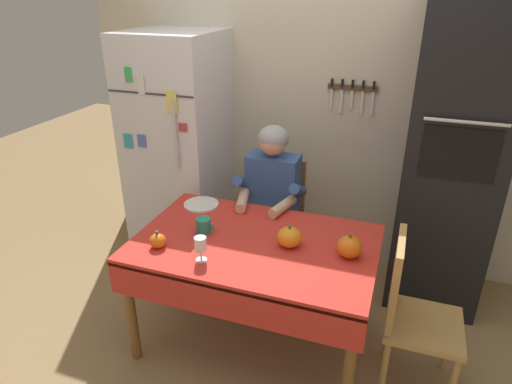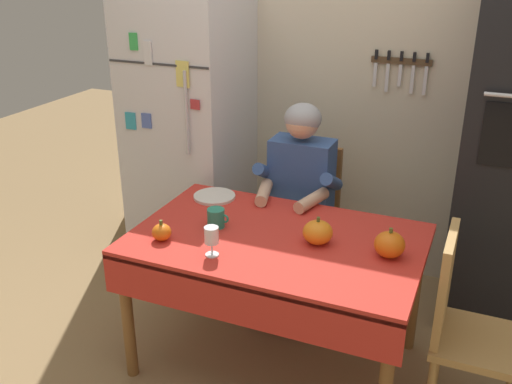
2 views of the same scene
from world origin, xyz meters
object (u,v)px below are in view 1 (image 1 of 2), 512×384
refrigerator (179,150)px  dining_table (254,255)px  serving_tray (201,205)px  chair_behind_person (277,215)px  wall_oven (452,161)px  coffee_mug (204,226)px  pumpkin_large (349,247)px  pumpkin_small (158,241)px  chair_right_side (411,310)px  pumpkin_medium (289,237)px  seated_person (270,198)px  wine_glass (201,245)px

refrigerator → dining_table: size_ratio=1.29×
serving_tray → chair_behind_person: bearing=49.1°
wall_oven → coffee_mug: bearing=-146.3°
chair_behind_person → wall_oven: bearing=6.5°
pumpkin_large → pumpkin_small: (-1.04, -0.27, -0.02)m
refrigerator → coffee_mug: 1.08m
refrigerator → pumpkin_large: bearing=-29.4°
coffee_mug → chair_right_side: bearing=-0.9°
wall_oven → pumpkin_medium: wall_oven is taller
wall_oven → coffee_mug: wall_oven is taller
pumpkin_medium → pumpkin_small: (-0.70, -0.26, -0.02)m
dining_table → chair_behind_person: size_ratio=1.51×
seated_person → pumpkin_medium: seated_person is taller
serving_tray → dining_table: bearing=-33.7°
dining_table → pumpkin_large: bearing=4.7°
seated_person → chair_right_side: size_ratio=1.34×
coffee_mug → serving_tray: (-0.17, 0.32, -0.04)m
pumpkin_medium → pumpkin_large: bearing=0.7°
dining_table → pumpkin_medium: 0.25m
seated_person → pumpkin_large: (0.63, -0.56, 0.06)m
wine_glass → pumpkin_medium: 0.51m
wall_oven → wine_glass: size_ratio=14.68×
pumpkin_small → wine_glass: bearing=-7.8°
seated_person → pumpkin_medium: size_ratio=8.67×
dining_table → pumpkin_medium: (0.20, 0.04, 0.14)m
pumpkin_large → chair_behind_person: bearing=130.3°
refrigerator → pumpkin_medium: refrigerator is taller
seated_person → serving_tray: bearing=-145.7°
wine_glass → pumpkin_medium: bearing=36.5°
refrigerator → serving_tray: bearing=-50.6°
seated_person → pumpkin_medium: (0.30, -0.56, 0.06)m
wall_oven → dining_table: wall_oven is taller
refrigerator → pumpkin_medium: 1.43m
chair_behind_person → pumpkin_small: (-0.40, -1.02, 0.27)m
pumpkin_large → pumpkin_small: size_ratio=1.36×
pumpkin_small → serving_tray: pumpkin_small is taller
pumpkin_large → pumpkin_small: 1.07m
wine_glass → pumpkin_medium: (0.41, 0.30, -0.04)m
chair_right_side → pumpkin_medium: 0.76m
chair_right_side → pumpkin_medium: bearing=175.8°
dining_table → pumpkin_medium: bearing=11.2°
pumpkin_large → wine_glass: bearing=-157.7°
dining_table → chair_right_side: 0.91m
dining_table → chair_behind_person: (-0.10, 0.79, -0.14)m
chair_behind_person → pumpkin_large: chair_behind_person is taller
chair_behind_person → seated_person: 0.29m
dining_table → seated_person: size_ratio=1.12×
wine_glass → pumpkin_large: (0.75, 0.31, -0.04)m
refrigerator → pumpkin_small: refrigerator is taller
coffee_mug → pumpkin_small: size_ratio=1.10×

